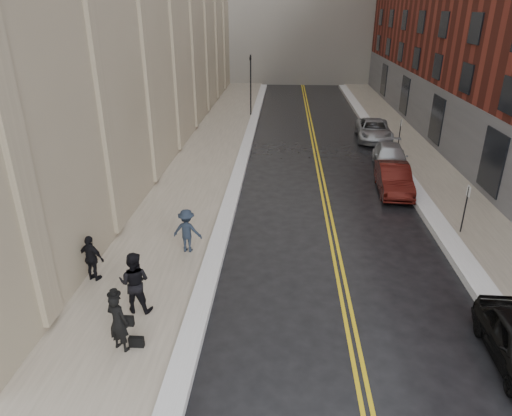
# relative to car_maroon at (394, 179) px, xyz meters

# --- Properties ---
(ground) EXTENTS (160.00, 160.00, 0.00)m
(ground) POSITION_rel_car_maroon_xyz_m (-6.07, -12.82, -0.72)
(ground) COLOR black
(ground) RESTS_ON ground
(sidewalk_left) EXTENTS (4.00, 64.00, 0.15)m
(sidewalk_left) POSITION_rel_car_maroon_xyz_m (-10.57, 3.18, -0.65)
(sidewalk_left) COLOR gray
(sidewalk_left) RESTS_ON ground
(sidewalk_right) EXTENTS (3.00, 64.00, 0.15)m
(sidewalk_right) POSITION_rel_car_maroon_xyz_m (2.93, 3.18, -0.65)
(sidewalk_right) COLOR gray
(sidewalk_right) RESTS_ON ground
(lane_stripe_a) EXTENTS (0.12, 64.00, 0.01)m
(lane_stripe_a) POSITION_rel_car_maroon_xyz_m (-3.69, 3.18, -0.72)
(lane_stripe_a) COLOR gold
(lane_stripe_a) RESTS_ON ground
(lane_stripe_b) EXTENTS (0.12, 64.00, 0.01)m
(lane_stripe_b) POSITION_rel_car_maroon_xyz_m (-3.45, 3.18, -0.72)
(lane_stripe_b) COLOR gold
(lane_stripe_b) RESTS_ON ground
(snow_ridge_left) EXTENTS (0.70, 60.80, 0.26)m
(snow_ridge_left) POSITION_rel_car_maroon_xyz_m (-8.27, 3.18, -0.59)
(snow_ridge_left) COLOR white
(snow_ridge_left) RESTS_ON ground
(snow_ridge_right) EXTENTS (0.85, 60.80, 0.30)m
(snow_ridge_right) POSITION_rel_car_maroon_xyz_m (1.08, 3.18, -0.57)
(snow_ridge_right) COLOR white
(snow_ridge_right) RESTS_ON ground
(traffic_signal) EXTENTS (0.18, 0.15, 5.20)m
(traffic_signal) POSITION_rel_car_maroon_xyz_m (-8.67, 17.18, 2.36)
(traffic_signal) COLOR black
(traffic_signal) RESTS_ON ground
(parking_sign_near) EXTENTS (0.06, 0.35, 2.23)m
(parking_sign_near) POSITION_rel_car_maroon_xyz_m (1.83, -4.82, 0.64)
(parking_sign_near) COLOR black
(parking_sign_near) RESTS_ON ground
(parking_sign_far) EXTENTS (0.06, 0.35, 2.23)m
(parking_sign_far) POSITION_rel_car_maroon_xyz_m (1.83, 7.18, 0.64)
(parking_sign_far) COLOR black
(parking_sign_far) RESTS_ON ground
(car_maroon) EXTENTS (1.78, 4.45, 1.44)m
(car_maroon) POSITION_rel_car_maroon_xyz_m (0.00, 0.00, 0.00)
(car_maroon) COLOR #430F0B
(car_maroon) RESTS_ON ground
(car_silver_near) EXTENTS (2.40, 4.85, 1.35)m
(car_silver_near) POSITION_rel_car_maroon_xyz_m (0.60, 3.85, -0.04)
(car_silver_near) COLOR #AAADB2
(car_silver_near) RESTS_ON ground
(car_silver_far) EXTENTS (2.70, 5.26, 1.42)m
(car_silver_far) POSITION_rel_car_maroon_xyz_m (0.73, 10.27, -0.01)
(car_silver_far) COLOR #9D9FA5
(car_silver_far) RESTS_ON ground
(pedestrian_main) EXTENTS (0.77, 0.66, 1.80)m
(pedestrian_main) POSITION_rel_car_maroon_xyz_m (-10.10, -12.77, 0.33)
(pedestrian_main) COLOR black
(pedestrian_main) RESTS_ON sidewalk_left
(pedestrian_a) EXTENTS (1.01, 0.81, 2.02)m
(pedestrian_a) POSITION_rel_car_maroon_xyz_m (-10.19, -10.99, 0.44)
(pedestrian_a) COLOR black
(pedestrian_a) RESTS_ON sidewalk_left
(pedestrian_b) EXTENTS (1.19, 0.78, 1.74)m
(pedestrian_b) POSITION_rel_car_maroon_xyz_m (-9.35, -7.14, 0.30)
(pedestrian_b) COLOR #1C2533
(pedestrian_b) RESTS_ON sidewalk_left
(pedestrian_c) EXTENTS (1.07, 0.70, 1.68)m
(pedestrian_c) POSITION_rel_car_maroon_xyz_m (-12.20, -9.38, 0.27)
(pedestrian_c) COLOR black
(pedestrian_c) RESTS_ON sidewalk_left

